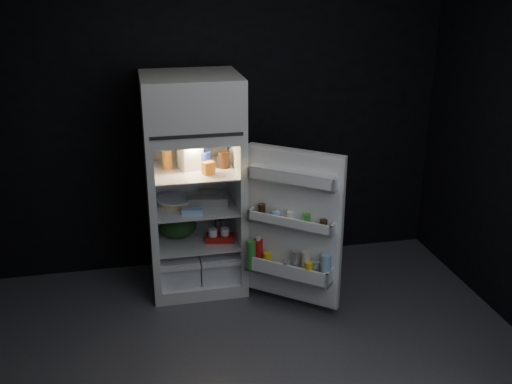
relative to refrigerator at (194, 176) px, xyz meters
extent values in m
cube|color=#4D4D52|center=(0.24, -1.32, -0.96)|extent=(4.00, 3.40, 0.00)
cube|color=black|center=(0.24, 0.38, 0.39)|extent=(4.00, 0.00, 2.70)
cube|color=black|center=(0.24, -3.02, 0.39)|extent=(4.00, 0.00, 2.70)
cube|color=silver|center=(0.00, -0.02, -0.91)|extent=(0.76, 0.70, 0.10)
cube|color=silver|center=(-0.35, -0.02, -0.26)|extent=(0.05, 0.70, 1.20)
cube|color=silver|center=(0.36, -0.02, -0.26)|extent=(0.05, 0.70, 1.20)
cube|color=white|center=(0.00, 0.30, -0.26)|extent=(0.66, 0.05, 1.20)
cube|color=silver|center=(0.00, -0.02, 0.37)|extent=(0.76, 0.70, 0.06)
cube|color=silver|center=(0.00, -0.02, 0.61)|extent=(0.76, 0.70, 0.42)
cube|color=black|center=(0.00, -0.38, 0.43)|extent=(0.68, 0.01, 0.02)
cube|color=white|center=(-0.33, -0.05, -0.26)|extent=(0.01, 0.65, 1.20)
cube|color=white|center=(0.33, -0.05, -0.26)|extent=(0.01, 0.65, 1.20)
cube|color=white|center=(0.00, -0.05, 0.34)|extent=(0.66, 0.65, 0.01)
cube|color=white|center=(0.00, -0.05, -0.85)|extent=(0.66, 0.65, 0.01)
cube|color=white|center=(0.00, -0.05, 0.06)|extent=(0.65, 0.63, 0.01)
cube|color=white|center=(0.00, -0.05, -0.24)|extent=(0.65, 0.63, 0.01)
cube|color=white|center=(0.00, -0.05, -0.54)|extent=(0.65, 0.63, 0.01)
cube|color=white|center=(-0.16, -0.03, -0.74)|extent=(0.32, 0.59, 0.22)
cube|color=white|center=(0.17, -0.03, -0.74)|extent=(0.32, 0.59, 0.22)
cube|color=white|center=(-0.16, -0.35, -0.65)|extent=(0.32, 0.02, 0.03)
cube|color=white|center=(0.17, -0.35, -0.65)|extent=(0.32, 0.02, 0.03)
cube|color=#FFE5B2|center=(0.00, -0.10, 0.32)|extent=(0.14, 0.14, 0.02)
cube|color=silver|center=(0.69, -0.59, -0.26)|extent=(0.62, 0.52, 1.22)
cube|color=white|center=(0.67, -0.61, -0.26)|extent=(0.56, 0.46, 1.18)
cube|color=white|center=(0.65, -0.65, 0.11)|extent=(0.58, 0.50, 0.02)
cube|color=white|center=(0.62, -0.67, 0.15)|extent=(0.54, 0.44, 0.10)
cube|color=white|center=(0.90, -0.85, 0.15)|extent=(0.07, 0.08, 0.10)
cube|color=white|center=(0.39, -0.44, 0.15)|extent=(0.07, 0.08, 0.10)
cube|color=white|center=(0.64, -0.65, -0.22)|extent=(0.59, 0.51, 0.02)
cube|color=white|center=(0.62, -0.68, -0.19)|extent=(0.54, 0.44, 0.09)
cube|color=white|center=(0.90, -0.86, -0.19)|extent=(0.08, 0.09, 0.09)
cube|color=white|center=(0.39, -0.44, -0.19)|extent=(0.08, 0.09, 0.09)
cube|color=white|center=(0.63, -0.66, -0.63)|extent=(0.62, 0.54, 0.02)
cube|color=white|center=(0.59, -0.71, -0.57)|extent=(0.54, 0.44, 0.13)
cube|color=white|center=(0.89, -0.87, -0.57)|extent=(0.10, 0.12, 0.13)
cube|color=white|center=(0.37, -0.46, -0.57)|extent=(0.10, 0.12, 0.13)
cube|color=white|center=(0.65, -0.65, 0.21)|extent=(0.57, 0.49, 0.02)
cylinder|color=#338C33|center=(0.68, -0.67, 0.17)|extent=(0.08, 0.08, 0.09)
cylinder|color=yellow|center=(0.51, -0.53, 0.17)|extent=(0.08, 0.08, 0.09)
cylinder|color=black|center=(0.85, -0.81, -0.17)|extent=(0.08, 0.08, 0.09)
cylinder|color=#338C33|center=(0.74, -0.73, -0.16)|extent=(0.07, 0.07, 0.11)
cylinder|color=silver|center=(0.64, -0.65, -0.16)|extent=(0.08, 0.08, 0.10)
cylinder|color=#93BFE4|center=(0.55, -0.57, -0.17)|extent=(0.08, 0.08, 0.08)
cylinder|color=black|center=(0.46, -0.50, -0.15)|extent=(0.08, 0.08, 0.12)
cylinder|color=#93BFE4|center=(0.86, -0.85, -0.50)|extent=(0.11, 0.11, 0.23)
cylinder|color=silver|center=(0.80, -0.80, -0.54)|extent=(0.08, 0.08, 0.16)
cylinder|color=beige|center=(0.74, -0.75, -0.50)|extent=(0.10, 0.10, 0.22)
cylinder|color=silver|center=(0.68, -0.70, -0.51)|extent=(0.09, 0.09, 0.21)
cylinder|color=yellow|center=(0.49, -0.55, -0.55)|extent=(0.09, 0.09, 0.14)
cylinder|color=#AC120E|center=(0.43, -0.50, -0.50)|extent=(0.10, 0.10, 0.23)
cylinder|color=yellow|center=(0.75, -0.81, -0.53)|extent=(0.08, 0.08, 0.16)
cylinder|color=silver|center=(0.61, -0.70, -0.55)|extent=(0.08, 0.08, 0.13)
cylinder|color=#338C33|center=(0.37, -0.51, -0.50)|extent=(0.10, 0.10, 0.23)
cylinder|color=white|center=(0.43, -0.50, -0.37)|extent=(0.05, 0.05, 0.02)
cube|color=white|center=(-0.02, -0.01, 0.19)|extent=(0.20, 0.20, 0.24)
cylinder|color=#1C3999|center=(0.09, -0.02, 0.14)|extent=(0.12, 0.12, 0.14)
cylinder|color=black|center=(0.24, -0.04, 0.14)|extent=(0.12, 0.12, 0.13)
cylinder|color=#B1611C|center=(-0.20, 0.02, 0.18)|extent=(0.10, 0.10, 0.22)
cube|color=#CB6917|center=(0.10, -0.18, 0.12)|extent=(0.11, 0.10, 0.10)
cube|color=gray|center=(0.10, -0.08, -0.19)|extent=(0.34, 0.18, 0.07)
cylinder|color=tan|center=(-0.16, 0.00, -0.21)|extent=(0.37, 0.37, 0.04)
cube|color=#93BFE4|center=(-0.04, -0.23, -0.21)|extent=(0.18, 0.10, 0.04)
cube|color=beige|center=(0.15, 0.12, -0.20)|extent=(0.15, 0.13, 0.05)
ellipsoid|color=#193815|center=(-0.14, 0.00, -0.43)|extent=(0.31, 0.27, 0.20)
cube|color=#AC120E|center=(0.19, -0.15, -0.50)|extent=(0.25, 0.16, 0.05)
cylinder|color=#AC120E|center=(0.21, 0.09, -0.48)|extent=(0.06, 0.06, 0.09)
cylinder|color=silver|center=(0.23, 0.07, -0.48)|extent=(0.09, 0.09, 0.09)
camera|label=1|loc=(-0.46, -4.59, 1.59)|focal=42.00mm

